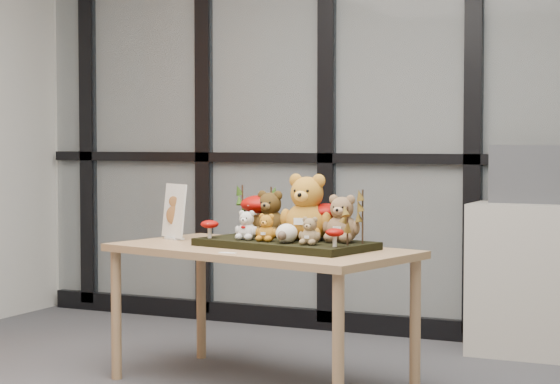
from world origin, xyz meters
The scene contains 23 objects.
glass_partition centered at (0.00, 2.47, 1.42)m, with size 4.90×0.06×2.78m.
display_table centered at (-0.18, 1.01, 0.59)m, with size 1.53×1.01×0.66m.
diorama_tray centered at (-0.07, 1.03, 0.68)m, with size 0.81×0.41×0.04m, color black.
bear_pooh_yellow centered at (0.03, 1.08, 0.87)m, with size 0.26×0.23×0.34m, color #C38125, non-canonical shape.
bear_brown_medium centered at (-0.20, 1.16, 0.82)m, with size 0.19×0.17×0.24m, color #452F11, non-canonical shape.
bear_tan_back centered at (0.21, 1.06, 0.82)m, with size 0.18×0.16×0.24m, color olive, non-canonical shape.
bear_small_yellow centered at (-0.12, 0.95, 0.77)m, with size 0.11×0.10×0.14m, color #B67219, non-canonical shape.
bear_white_bow centered at (-0.23, 0.98, 0.77)m, with size 0.11×0.10×0.15m, color silver, non-canonical shape.
bear_beige_small centered at (0.12, 0.89, 0.77)m, with size 0.10×0.09×0.14m, color olive, non-canonical shape.
plush_cream_hedgehog centered at (0.00, 0.92, 0.75)m, with size 0.07×0.07×0.10m, color white, non-canonical shape.
mushroom_back_left centered at (-0.27, 1.20, 0.80)m, with size 0.19×0.19×0.22m, color #900804, non-canonical shape.
mushroom_back_right centered at (0.10, 1.13, 0.79)m, with size 0.17×0.17×0.19m, color #900804, non-canonical shape.
mushroom_front_left centered at (-0.43, 0.97, 0.74)m, with size 0.08×0.08×0.09m, color #900804, non-canonical shape.
mushroom_front_right centered at (0.25, 0.86, 0.74)m, with size 0.08×0.08×0.09m, color #900804, non-canonical shape.
sprig_green_far_left centered at (-0.38, 1.22, 0.82)m, with size 0.05×0.05×0.24m, color #173B0D, non-canonical shape.
sprig_green_mid_left centered at (-0.23, 1.23, 0.81)m, with size 0.05×0.05×0.24m, color #173B0D, non-canonical shape.
sprig_dry_far_right centered at (0.32, 1.03, 0.82)m, with size 0.05×0.05×0.24m, color brown, non-canonical shape.
sprig_dry_mid_right centered at (0.28, 0.93, 0.78)m, with size 0.05×0.05×0.17m, color brown, non-canonical shape.
sprig_green_centre centered at (-0.07, 1.20, 0.79)m, with size 0.05×0.05×0.18m, color #173B0D, non-canonical shape.
sign_holder centered at (-0.73, 1.15, 0.79)m, with size 0.19×0.13×0.28m.
label_card centered at (-0.20, 0.72, 0.66)m, with size 0.08×0.03×0.00m, color white.
cabinet centered at (0.81, 2.25, 0.41)m, with size 0.61×0.36×0.82m, color #ABA599.
monitor centered at (0.81, 2.27, 0.98)m, with size 0.44×0.05×0.31m.
Camera 1 is at (1.89, -3.21, 1.16)m, focal length 65.00 mm.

